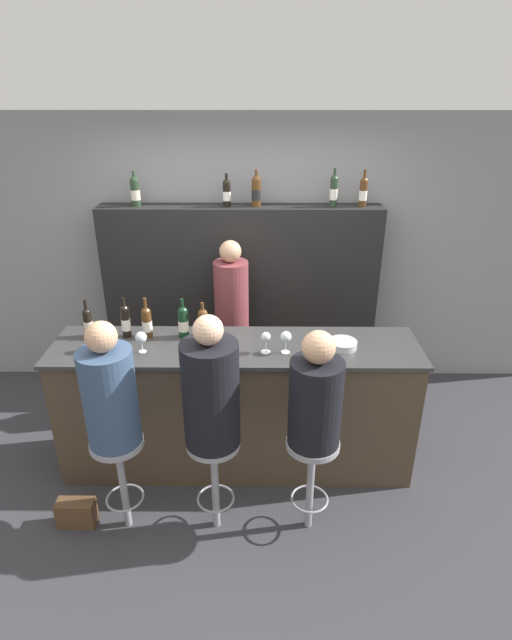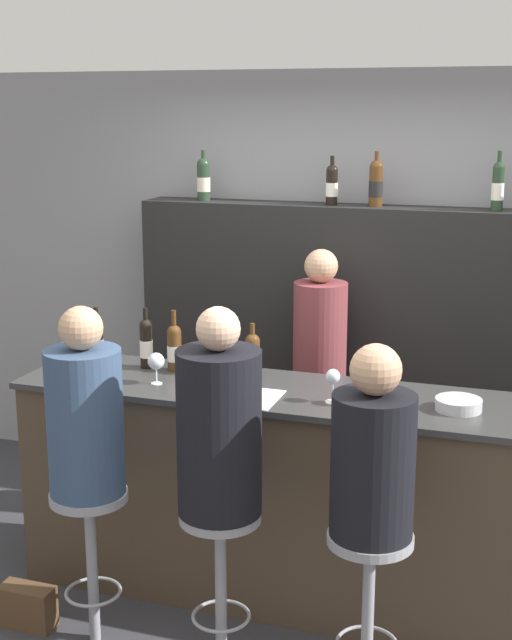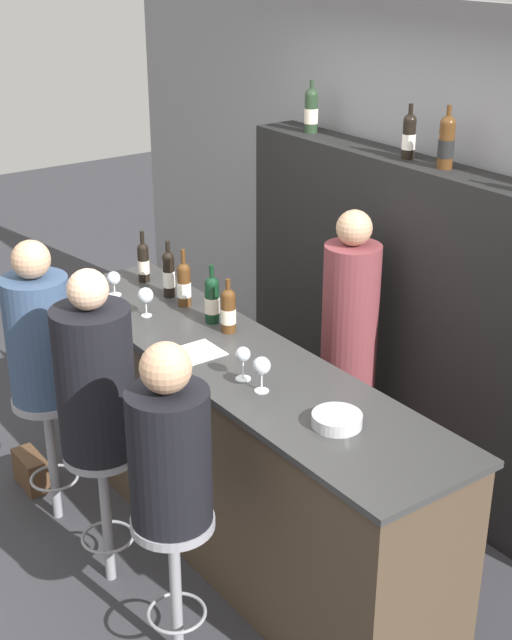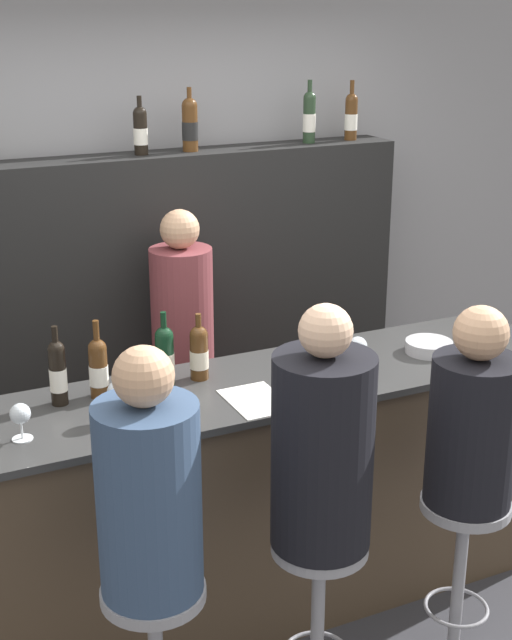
{
  "view_description": "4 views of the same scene",
  "coord_description": "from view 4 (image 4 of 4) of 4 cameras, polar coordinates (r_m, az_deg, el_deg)",
  "views": [
    {
      "loc": [
        0.17,
        -2.91,
        2.79
      ],
      "look_at": [
        0.15,
        0.39,
        1.23
      ],
      "focal_mm": 28.0,
      "sensor_mm": 36.0,
      "label": 1
    },
    {
      "loc": [
        1.11,
        -3.57,
        2.39
      ],
      "look_at": [
        -0.16,
        0.22,
        1.42
      ],
      "focal_mm": 50.0,
      "sensor_mm": 36.0,
      "label": 2
    },
    {
      "loc": [
        3.13,
        -1.83,
        2.92
      ],
      "look_at": [
        0.04,
        0.39,
        1.24
      ],
      "focal_mm": 50.0,
      "sensor_mm": 36.0,
      "label": 3
    },
    {
      "loc": [
        -1.48,
        -2.7,
        2.51
      ],
      "look_at": [
        -0.1,
        0.21,
        1.37
      ],
      "focal_mm": 50.0,
      "sensor_mm": 36.0,
      "label": 4
    }
  ],
  "objects": [
    {
      "name": "wine_glass_0",
      "position": [
        3.23,
        -14.85,
        -5.9
      ],
      "size": [
        0.07,
        0.07,
        0.14
      ],
      "color": "silver",
      "rests_on": "bar_counter"
    },
    {
      "name": "bartender",
      "position": [
        4.41,
        -4.62,
        -4.02
      ],
      "size": [
        0.3,
        0.3,
        1.63
      ],
      "color": "brown",
      "rests_on": "ground_plane"
    },
    {
      "name": "ground_plane",
      "position": [
        3.98,
        2.72,
        -19.73
      ],
      "size": [
        16.0,
        16.0,
        0.0
      ],
      "primitive_type": "plane",
      "color": "#333338"
    },
    {
      "name": "bar_stool_middle",
      "position": [
        3.34,
        4.03,
        -16.34
      ],
      "size": [
        0.35,
        0.35,
        0.73
      ],
      "color": "gray",
      "rests_on": "ground_plane"
    },
    {
      "name": "bar_counter",
      "position": [
        3.89,
        0.75,
        -11.1
      ],
      "size": [
        2.7,
        0.63,
        1.07
      ],
      "color": "#473828",
      "rests_on": "ground_plane"
    },
    {
      "name": "wine_glass_3",
      "position": [
        3.68,
        6.52,
        -1.74
      ],
      "size": [
        0.08,
        0.08,
        0.16
      ],
      "color": "silver",
      "rests_on": "bar_counter"
    },
    {
      "name": "wine_bottle_backbar_3",
      "position": [
        4.8,
        3.43,
        12.87
      ],
      "size": [
        0.07,
        0.07,
        0.32
      ],
      "color": "#233823",
      "rests_on": "back_bar_cabinet"
    },
    {
      "name": "wall_back",
      "position": [
        4.8,
        -6.63,
        4.73
      ],
      "size": [
        6.4,
        0.05,
        2.6
      ],
      "color": "gray",
      "rests_on": "ground_plane"
    },
    {
      "name": "bar_stool_right",
      "position": [
        3.64,
        13.08,
        -13.45
      ],
      "size": [
        0.35,
        0.35,
        0.73
      ],
      "color": "gray",
      "rests_on": "ground_plane"
    },
    {
      "name": "guest_seated_right",
      "position": [
        3.4,
        13.72,
        -6.29
      ],
      "size": [
        0.33,
        0.33,
        0.78
      ],
      "color": "black",
      "rests_on": "bar_stool_right"
    },
    {
      "name": "wine_bottle_backbar_1",
      "position": [
        4.44,
        -7.41,
        11.96
      ],
      "size": [
        0.07,
        0.07,
        0.28
      ],
      "color": "black",
      "rests_on": "back_bar_cabinet"
    },
    {
      "name": "tasting_menu",
      "position": [
        3.46,
        0.01,
        -5.16
      ],
      "size": [
        0.21,
        0.3,
        0.0
      ],
      "color": "white",
      "rests_on": "bar_counter"
    },
    {
      "name": "metal_bowl",
      "position": [
        3.99,
        11.0,
        -1.68
      ],
      "size": [
        0.21,
        0.21,
        0.05
      ],
      "color": "#B7B7BC",
      "rests_on": "bar_counter"
    },
    {
      "name": "bar_stool_left",
      "position": [
        3.14,
        -6.48,
        -19.13
      ],
      "size": [
        0.35,
        0.35,
        0.73
      ],
      "color": "gray",
      "rests_on": "ground_plane"
    },
    {
      "name": "wine_bottle_counter_1",
      "position": [
        3.46,
        -12.57,
        -3.26
      ],
      "size": [
        0.07,
        0.07,
        0.32
      ],
      "color": "black",
      "rests_on": "bar_counter"
    },
    {
      "name": "wine_bottle_backbar_2",
      "position": [
        4.52,
        -4.25,
        12.39
      ],
      "size": [
        0.08,
        0.08,
        0.31
      ],
      "color": "#4C2D14",
      "rests_on": "back_bar_cabinet"
    },
    {
      "name": "wine_glass_1",
      "position": [
        3.3,
        -8.8,
        -4.6
      ],
      "size": [
        0.08,
        0.08,
        0.16
      ],
      "color": "silver",
      "rests_on": "bar_counter"
    },
    {
      "name": "wine_bottle_counter_2",
      "position": [
        3.5,
        -10.06,
        -3.0
      ],
      "size": [
        0.07,
        0.07,
        0.32
      ],
      "color": "#4C2D14",
      "rests_on": "bar_counter"
    },
    {
      "name": "wine_bottle_counter_3",
      "position": [
        3.57,
        -5.86,
        -2.27
      ],
      "size": [
        0.08,
        0.08,
        0.31
      ],
      "color": "black",
      "rests_on": "bar_counter"
    },
    {
      "name": "wine_bottle_backbar_4",
      "position": [
        4.93,
        6.11,
        12.86
      ],
      "size": [
        0.07,
        0.07,
        0.31
      ],
      "color": "#4C2D14",
      "rests_on": "back_bar_cabinet"
    },
    {
      "name": "wine_glass_2",
      "position": [
        3.62,
        4.62,
        -2.15
      ],
      "size": [
        0.07,
        0.07,
        0.16
      ],
      "color": "silver",
      "rests_on": "bar_counter"
    },
    {
      "name": "back_bar_cabinet",
      "position": [
        4.72,
        -5.55,
        -0.44
      ],
      "size": [
        2.53,
        0.28,
        1.83
      ],
      "color": "black",
      "rests_on": "ground_plane"
    },
    {
      "name": "guest_seated_left",
      "position": [
        2.84,
        -6.89,
        -10.73
      ],
      "size": [
        0.33,
        0.33,
        0.84
      ],
      "color": "#334766",
      "rests_on": "bar_stool_left"
    },
    {
      "name": "guest_seated_middle",
      "position": [
        3.05,
        4.28,
        -7.98
      ],
      "size": [
        0.35,
        0.35,
        0.88
      ],
      "color": "black",
      "rests_on": "bar_stool_middle"
    },
    {
      "name": "wine_bottle_counter_4",
      "position": [
        3.62,
        -3.66,
        -2.06
      ],
      "size": [
        0.08,
        0.08,
        0.28
      ],
      "color": "#4C2D14",
      "rests_on": "bar_counter"
    }
  ]
}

